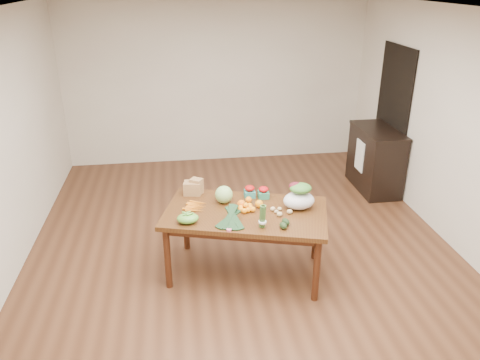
{
  "coord_description": "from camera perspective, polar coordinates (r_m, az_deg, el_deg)",
  "views": [
    {
      "loc": [
        -0.7,
        -4.74,
        3.01
      ],
      "look_at": [
        -0.03,
        0.0,
        0.89
      ],
      "focal_mm": 35.0,
      "sensor_mm": 36.0,
      "label": 1
    }
  ],
  "objects": [
    {
      "name": "strawberry_basket_b",
      "position": [
        5.14,
        2.88,
        -1.64
      ],
      "size": [
        0.14,
        0.14,
        0.1
      ],
      "primitive_type": null,
      "rotation": [
        0.0,
        0.0,
        -0.28
      ],
      "color": "red",
      "rests_on": "dining_table"
    },
    {
      "name": "dining_table",
      "position": [
        5.05,
        0.67,
        -7.57
      ],
      "size": [
        1.86,
        1.35,
        0.75
      ],
      "primitive_type": "cube",
      "rotation": [
        0.0,
        0.0,
        -0.28
      ],
      "color": "#4E2F12",
      "rests_on": "floor"
    },
    {
      "name": "orange_b",
      "position": [
        5.03,
        1.06,
        -2.42
      ],
      "size": [
        0.07,
        0.07,
        0.07
      ],
      "primitive_type": "sphere",
      "color": "orange",
      "rests_on": "dining_table"
    },
    {
      "name": "paper_bag",
      "position": [
        5.22,
        -5.83,
        -0.83
      ],
      "size": [
        0.3,
        0.27,
        0.18
      ],
      "primitive_type": null,
      "rotation": [
        0.0,
        0.0,
        -0.28
      ],
      "color": "#A5744A",
      "rests_on": "dining_table"
    },
    {
      "name": "kale_bunch",
      "position": [
        4.56,
        -1.15,
        -4.72
      ],
      "size": [
        0.42,
        0.47,
        0.16
      ],
      "primitive_type": null,
      "rotation": [
        0.0,
        0.0,
        -0.28
      ],
      "color": "#16321C",
      "rests_on": "dining_table"
    },
    {
      "name": "avocado_b",
      "position": [
        4.62,
        5.59,
        -5.1
      ],
      "size": [
        0.09,
        0.12,
        0.07
      ],
      "primitive_type": "ellipsoid",
      "rotation": [
        0.0,
        0.0,
        0.3
      ],
      "color": "black",
      "rests_on": "dining_table"
    },
    {
      "name": "potato_b",
      "position": [
        4.77,
        4.85,
        -4.17
      ],
      "size": [
        0.06,
        0.05,
        0.05
      ],
      "primitive_type": "ellipsoid",
      "color": "tan",
      "rests_on": "dining_table"
    },
    {
      "name": "doorway_dark",
      "position": [
        7.36,
        17.99,
        7.23
      ],
      "size": [
        0.02,
        1.0,
        2.1
      ],
      "primitive_type": "cube",
      "color": "black",
      "rests_on": "floor"
    },
    {
      "name": "avocado_a",
      "position": [
        4.55,
        5.29,
        -5.55
      ],
      "size": [
        0.09,
        0.11,
        0.07
      ],
      "primitive_type": "ellipsoid",
      "rotation": [
        0.0,
        0.0,
        0.3
      ],
      "color": "black",
      "rests_on": "dining_table"
    },
    {
      "name": "cabbage",
      "position": [
        5.01,
        -1.98,
        -1.79
      ],
      "size": [
        0.19,
        0.19,
        0.19
      ],
      "primitive_type": "sphere",
      "color": "#90BE6D",
      "rests_on": "dining_table"
    },
    {
      "name": "potato_e",
      "position": [
        4.83,
        6.07,
        -3.85
      ],
      "size": [
        0.06,
        0.05,
        0.05
      ],
      "primitive_type": "ellipsoid",
      "color": "tan",
      "rests_on": "dining_table"
    },
    {
      "name": "room_walls",
      "position": [
        5.07,
        0.29,
        4.75
      ],
      "size": [
        5.02,
        6.02,
        2.7
      ],
      "color": "silver",
      "rests_on": "floor"
    },
    {
      "name": "floor",
      "position": [
        5.66,
        0.26,
        -8.28
      ],
      "size": [
        6.0,
        6.0,
        0.0
      ],
      "primitive_type": "plane",
      "color": "#58341E",
      "rests_on": "ground"
    },
    {
      "name": "mandarin_cluster",
      "position": [
        4.86,
        0.73,
        -3.25
      ],
      "size": [
        0.22,
        0.22,
        0.09
      ],
      "primitive_type": null,
      "rotation": [
        0.0,
        0.0,
        -0.28
      ],
      "color": "orange",
      "rests_on": "dining_table"
    },
    {
      "name": "strawberry_basket_a",
      "position": [
        5.15,
        1.18,
        -1.52
      ],
      "size": [
        0.14,
        0.14,
        0.11
      ],
      "primitive_type": null,
      "rotation": [
        0.0,
        0.0,
        -0.28
      ],
      "color": "#AF100B",
      "rests_on": "dining_table"
    },
    {
      "name": "ceiling",
      "position": [
        4.8,
        0.33,
        20.15
      ],
      "size": [
        5.0,
        6.0,
        0.02
      ],
      "primitive_type": "cube",
      "color": "white",
      "rests_on": "room_walls"
    },
    {
      "name": "potato_a",
      "position": [
        4.83,
        4.46,
        -3.88
      ],
      "size": [
        0.05,
        0.04,
        0.04
      ],
      "primitive_type": "ellipsoid",
      "color": "tan",
      "rests_on": "dining_table"
    },
    {
      "name": "dish_towel",
      "position": [
        7.13,
        14.38,
        2.89
      ],
      "size": [
        0.02,
        0.28,
        0.45
      ],
      "primitive_type": "cube",
      "color": "white",
      "rests_on": "cabinet"
    },
    {
      "name": "salad_bag",
      "position": [
        4.91,
        7.21,
        -2.11
      ],
      "size": [
        0.39,
        0.33,
        0.26
      ],
      "primitive_type": null,
      "rotation": [
        0.0,
        0.0,
        -0.28
      ],
      "color": "white",
      "rests_on": "dining_table"
    },
    {
      "name": "potato_d",
      "position": [
        4.87,
        4.02,
        -3.53
      ],
      "size": [
        0.05,
        0.05,
        0.05
      ],
      "primitive_type": "ellipsoid",
      "color": "tan",
      "rests_on": "dining_table"
    },
    {
      "name": "snap_pea_bag",
      "position": [
        4.66,
        -6.39,
        -4.66
      ],
      "size": [
        0.22,
        0.16,
        0.1
      ],
      "primitive_type": "ellipsoid",
      "color": "#66A939",
      "rests_on": "dining_table"
    },
    {
      "name": "asparagus_bundle",
      "position": [
        4.51,
        2.77,
        -4.44
      ],
      "size": [
        0.11,
        0.13,
        0.26
      ],
      "primitive_type": null,
      "rotation": [
        0.15,
        0.0,
        -0.28
      ],
      "color": "#487C39",
      "rests_on": "dining_table"
    },
    {
      "name": "orange_a",
      "position": [
        4.91,
        0.18,
        -2.95
      ],
      "size": [
        0.09,
        0.09,
        0.09
      ],
      "primitive_type": "sphere",
      "color": "#F0580E",
      "rests_on": "dining_table"
    },
    {
      "name": "potato_c",
      "position": [
        4.89,
        4.85,
        -3.52
      ],
      "size": [
        0.05,
        0.04,
        0.04
      ],
      "primitive_type": "ellipsoid",
      "color": "#DACD7D",
      "rests_on": "dining_table"
    },
    {
      "name": "carrots",
      "position": [
        4.96,
        -5.48,
        -3.2
      ],
      "size": [
        0.28,
        0.3,
        0.03
      ],
      "primitive_type": null,
      "rotation": [
        0.0,
        0.0,
        -0.28
      ],
      "color": "orange",
      "rests_on": "dining_table"
    },
    {
      "name": "orange_c",
      "position": [
        4.93,
        2.34,
        -2.92
      ],
      "size": [
        0.09,
        0.09,
        0.09
      ],
      "primitive_type": "sphere",
      "color": "#FF9C0F",
      "rests_on": "dining_table"
    },
    {
      "name": "cabinet",
      "position": [
        7.27,
        16.17,
        2.42
      ],
      "size": [
        0.52,
        1.02,
        0.94
      ],
      "primitive_type": "cube",
      "color": "black",
      "rests_on": "floor"
    }
  ]
}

